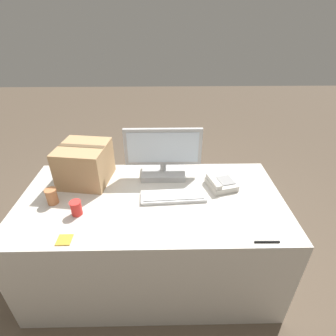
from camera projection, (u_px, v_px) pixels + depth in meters
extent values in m
plane|color=brown|center=(154.00, 270.00, 2.18)|extent=(12.00, 12.00, 0.00)
cube|color=beige|center=(153.00, 237.00, 1.98)|extent=(1.80, 0.90, 0.76)
cube|color=#B7B7B7|center=(163.00, 172.00, 2.03)|extent=(0.33, 0.22, 0.04)
cylinder|color=#B2B2B2|center=(163.00, 167.00, 2.00)|extent=(0.04, 0.04, 0.06)
cube|color=#B2B2B2|center=(163.00, 147.00, 1.91)|extent=(0.57, 0.03, 0.29)
cube|color=silver|center=(163.00, 148.00, 1.90)|extent=(0.52, 0.01, 0.24)
cube|color=silver|center=(173.00, 196.00, 1.79)|extent=(0.45, 0.17, 0.02)
cube|color=silver|center=(173.00, 195.00, 1.78)|extent=(0.41, 0.14, 0.01)
cube|color=beige|center=(221.00, 184.00, 1.89)|extent=(0.22, 0.23, 0.04)
cube|color=beige|center=(214.00, 181.00, 1.86)|extent=(0.09, 0.19, 0.03)
cube|color=gray|center=(226.00, 180.00, 1.89)|extent=(0.13, 0.14, 0.01)
cylinder|color=#BC7547|center=(52.00, 197.00, 1.72)|extent=(0.07, 0.07, 0.10)
cylinder|color=#BC7547|center=(50.00, 190.00, 1.69)|extent=(0.08, 0.08, 0.01)
cylinder|color=red|center=(76.00, 209.00, 1.63)|extent=(0.07, 0.07, 0.09)
cylinder|color=red|center=(75.00, 202.00, 1.60)|extent=(0.07, 0.07, 0.01)
cube|color=silver|center=(119.00, 228.00, 1.54)|extent=(0.02, 0.11, 0.00)
ellipsoid|color=silver|center=(122.00, 220.00, 1.60)|extent=(0.03, 0.04, 0.00)
cube|color=tan|center=(85.00, 164.00, 1.91)|extent=(0.38, 0.39, 0.28)
cube|color=brown|center=(81.00, 146.00, 1.83)|extent=(0.33, 0.09, 0.00)
cylinder|color=black|center=(267.00, 242.00, 1.45)|extent=(0.14, 0.01, 0.01)
cube|color=gold|center=(64.00, 240.00, 1.46)|extent=(0.08, 0.08, 0.01)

